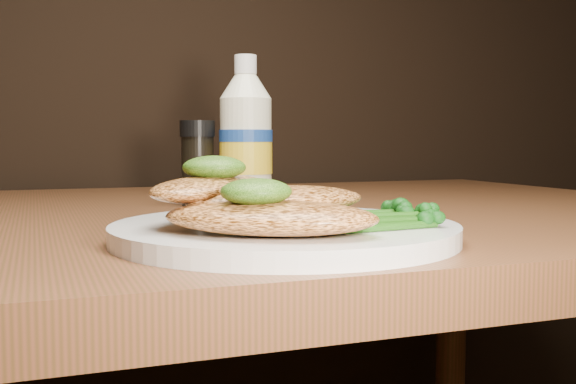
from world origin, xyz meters
name	(u,v)px	position (x,y,z in m)	size (l,w,h in m)	color
plate	(285,232)	(-0.02, 0.80, 0.76)	(0.28, 0.28, 0.01)	white
chicken_front	(270,218)	(-0.05, 0.74, 0.78)	(0.15, 0.08, 0.02)	#E18D47
chicken_mid	(277,200)	(-0.03, 0.78, 0.78)	(0.15, 0.07, 0.02)	#E18D47
chicken_back	(213,189)	(-0.08, 0.81, 0.79)	(0.14, 0.07, 0.02)	#E18D47
pesto_front	(256,192)	(-0.06, 0.74, 0.79)	(0.05, 0.05, 0.02)	black
pesto_back	(214,167)	(-0.08, 0.81, 0.81)	(0.05, 0.05, 0.02)	black
broccolini_bundle	(357,212)	(0.03, 0.76, 0.77)	(0.14, 0.11, 0.02)	#1E5111
mayo_bottle	(246,131)	(0.03, 1.08, 0.84)	(0.06, 0.06, 0.18)	beige
pepper_grinder	(198,163)	(-0.02, 1.10, 0.80)	(0.04, 0.04, 0.10)	black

